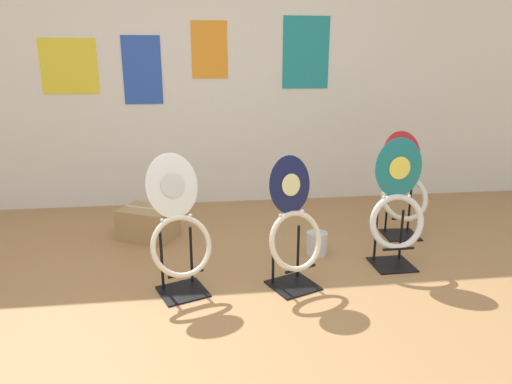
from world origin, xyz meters
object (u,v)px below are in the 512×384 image
(toilet_seat_display_navy_moon, at_px, (294,231))
(paint_can, at_px, (317,243))
(toilet_seat_display_teal_sax, at_px, (397,208))
(toilet_seat_display_white_plain, at_px, (179,232))
(storage_box, at_px, (149,223))
(toilet_seat_display_crimson_swirl, at_px, (403,189))

(toilet_seat_display_navy_moon, distance_m, paint_can, 0.62)
(toilet_seat_display_teal_sax, relative_size, toilet_seat_display_white_plain, 1.05)
(toilet_seat_display_teal_sax, distance_m, storage_box, 1.96)
(paint_can, bearing_deg, toilet_seat_display_crimson_swirl, 21.04)
(paint_can, relative_size, storage_box, 0.34)
(toilet_seat_display_teal_sax, height_order, toilet_seat_display_white_plain, toilet_seat_display_teal_sax)
(storage_box, bearing_deg, toilet_seat_display_white_plain, -73.09)
(toilet_seat_display_crimson_swirl, distance_m, storage_box, 2.11)
(toilet_seat_display_crimson_swirl, xyz_separation_m, storage_box, (-2.09, 0.20, -0.27))
(toilet_seat_display_crimson_swirl, relative_size, paint_can, 4.78)
(paint_can, distance_m, storage_box, 1.38)
(toilet_seat_display_teal_sax, bearing_deg, paint_can, 151.90)
(toilet_seat_display_navy_moon, bearing_deg, toilet_seat_display_teal_sax, 15.27)
(toilet_seat_display_teal_sax, bearing_deg, storage_box, 156.64)
(storage_box, bearing_deg, paint_can, -21.47)
(toilet_seat_display_navy_moon, height_order, toilet_seat_display_white_plain, toilet_seat_display_white_plain)
(toilet_seat_display_white_plain, relative_size, storage_box, 1.67)
(toilet_seat_display_navy_moon, bearing_deg, toilet_seat_display_crimson_swirl, 35.76)
(toilet_seat_display_white_plain, distance_m, paint_can, 1.14)
(toilet_seat_display_teal_sax, distance_m, toilet_seat_display_white_plain, 1.50)
(toilet_seat_display_navy_moon, xyz_separation_m, paint_can, (0.28, 0.47, -0.29))
(toilet_seat_display_crimson_swirl, bearing_deg, paint_can, -158.96)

